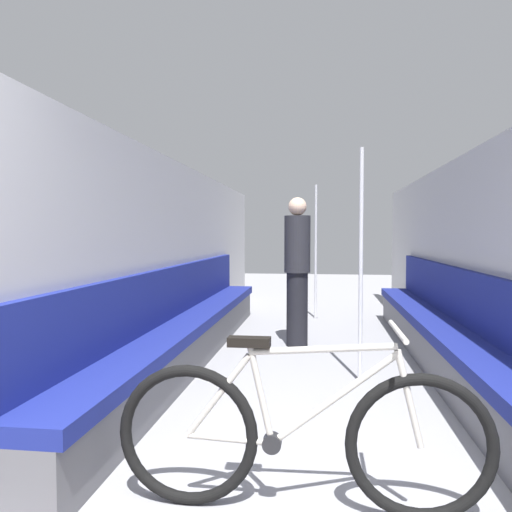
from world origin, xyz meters
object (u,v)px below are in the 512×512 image
bicycle (300,436)px  grab_pole_near (361,268)px  bench_seat_row_right (444,337)px  passenger_standing (297,269)px  bench_seat_row_left (188,330)px  grab_pole_far (316,254)px

bicycle → grab_pole_near: size_ratio=0.86×
bench_seat_row_right → grab_pole_near: size_ratio=2.86×
grab_pole_near → passenger_standing: grab_pole_near is taller
bicycle → passenger_standing: 3.52m
bicycle → bench_seat_row_left: bearing=127.9°
bench_seat_row_left → bench_seat_row_right: same height
bicycle → grab_pole_far: 5.47m
bench_seat_row_right → grab_pole_far: (-1.25, 2.81, 0.68)m
grab_pole_near → passenger_standing: 1.46m
grab_pole_near → grab_pole_far: 3.30m
bench_seat_row_left → bench_seat_row_right: size_ratio=1.00×
bench_seat_row_left → passenger_standing: bearing=38.8°
bench_seat_row_left → grab_pole_near: bearing=-15.3°
bench_seat_row_right → grab_pole_far: bearing=113.9°
bicycle → grab_pole_near: bearing=91.0°
bench_seat_row_right → passenger_standing: 1.77m
bench_seat_row_left → bench_seat_row_right: bearing=0.0°
grab_pole_far → passenger_standing: grab_pole_far is taller
bench_seat_row_right → passenger_standing: (-1.44, 0.85, 0.57)m
bench_seat_row_left → bicycle: (1.25, -2.62, 0.04)m
bench_seat_row_left → grab_pole_near: (1.68, -0.46, 0.68)m
bench_seat_row_left → bicycle: bearing=-64.5°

